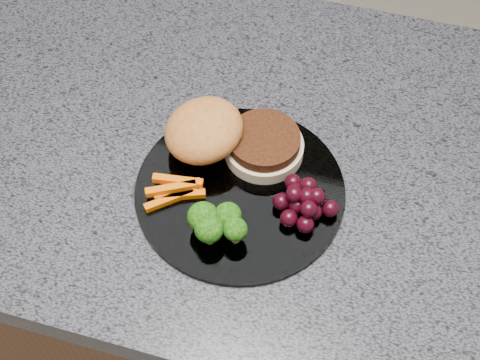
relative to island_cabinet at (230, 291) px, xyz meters
name	(u,v)px	position (x,y,z in m)	size (l,w,h in m)	color
island_cabinet	(230,291)	(0.00, 0.00, 0.00)	(1.20, 0.60, 0.86)	#4F2F1B
countertop	(226,148)	(0.00, 0.00, 0.45)	(1.20, 0.60, 0.04)	#4E4E58
plate	(240,190)	(0.04, -0.07, 0.47)	(0.26, 0.26, 0.01)	white
burger	(225,138)	(0.01, -0.02, 0.50)	(0.20, 0.13, 0.06)	beige
carrot_sticks	(175,190)	(-0.03, -0.10, 0.48)	(0.07, 0.06, 0.02)	#ED6303
broccoli	(216,222)	(0.03, -0.14, 0.50)	(0.07, 0.06, 0.04)	olive
grape_bunch	(304,202)	(0.12, -0.08, 0.49)	(0.08, 0.08, 0.04)	black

